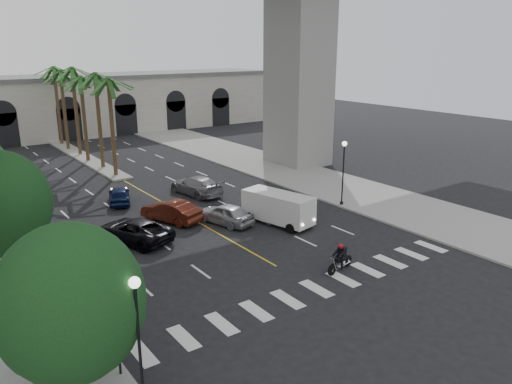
# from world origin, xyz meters

# --- Properties ---
(ground) EXTENTS (140.00, 140.00, 0.00)m
(ground) POSITION_xyz_m (0.00, 0.00, 0.00)
(ground) COLOR black
(ground) RESTS_ON ground
(sidewalk_right) EXTENTS (8.00, 100.00, 0.15)m
(sidewalk_right) POSITION_xyz_m (15.00, 15.00, 0.07)
(sidewalk_right) COLOR gray
(sidewalk_right) RESTS_ON ground
(median) EXTENTS (2.00, 24.00, 0.20)m
(median) POSITION_xyz_m (0.00, 38.00, 0.10)
(median) COLOR gray
(median) RESTS_ON ground
(pier_building) EXTENTS (71.00, 10.50, 8.50)m
(pier_building) POSITION_xyz_m (0.00, 55.00, 4.27)
(pier_building) COLOR beige
(pier_building) RESTS_ON ground
(palm_a) EXTENTS (3.20, 3.20, 10.30)m
(palm_a) POSITION_xyz_m (0.00, 28.00, 9.10)
(palm_a) COLOR #47331E
(palm_a) RESTS_ON ground
(palm_b) EXTENTS (3.20, 3.20, 10.60)m
(palm_b) POSITION_xyz_m (0.10, 32.00, 9.37)
(palm_b) COLOR #47331E
(palm_b) RESTS_ON ground
(palm_c) EXTENTS (3.20, 3.20, 10.10)m
(palm_c) POSITION_xyz_m (-0.20, 36.00, 8.91)
(palm_c) COLOR #47331E
(palm_c) RESTS_ON ground
(palm_d) EXTENTS (3.20, 3.20, 10.90)m
(palm_d) POSITION_xyz_m (0.15, 40.00, 9.65)
(palm_d) COLOR #47331E
(palm_d) RESTS_ON ground
(palm_e) EXTENTS (3.20, 3.20, 10.40)m
(palm_e) POSITION_xyz_m (-0.10, 44.00, 9.19)
(palm_e) COLOR #47331E
(palm_e) RESTS_ON ground
(palm_f) EXTENTS (3.20, 3.20, 10.70)m
(palm_f) POSITION_xyz_m (0.20, 48.00, 9.46)
(palm_f) COLOR #47331E
(palm_f) RESTS_ON ground
(street_tree_near) EXTENTS (5.20, 5.20, 6.89)m
(street_tree_near) POSITION_xyz_m (-13.00, -3.00, 4.02)
(street_tree_near) COLOR #382616
(street_tree_near) RESTS_ON ground
(street_tree_mid) EXTENTS (5.44, 5.44, 7.21)m
(street_tree_mid) POSITION_xyz_m (-13.00, 10.00, 4.21)
(street_tree_mid) COLOR #382616
(street_tree_mid) RESTS_ON ground
(lamp_post_left_near) EXTENTS (0.40, 0.40, 5.35)m
(lamp_post_left_near) POSITION_xyz_m (-11.40, -5.00, 3.22)
(lamp_post_left_near) COLOR black
(lamp_post_left_near) RESTS_ON ground
(lamp_post_left_far) EXTENTS (0.40, 0.40, 5.35)m
(lamp_post_left_far) POSITION_xyz_m (-11.40, 16.00, 3.22)
(lamp_post_left_far) COLOR black
(lamp_post_left_far) RESTS_ON ground
(lamp_post_right) EXTENTS (0.40, 0.40, 5.35)m
(lamp_post_right) POSITION_xyz_m (11.40, 8.00, 3.22)
(lamp_post_right) COLOR black
(lamp_post_right) RESTS_ON ground
(traffic_signal_near) EXTENTS (0.25, 0.18, 3.65)m
(traffic_signal_near) POSITION_xyz_m (-11.30, -2.50, 2.51)
(traffic_signal_near) COLOR black
(traffic_signal_near) RESTS_ON ground
(traffic_signal_far) EXTENTS (0.25, 0.18, 3.65)m
(traffic_signal_far) POSITION_xyz_m (-11.30, 1.50, 2.51)
(traffic_signal_far) COLOR black
(traffic_signal_far) RESTS_ON ground
(motorcycle_rider) EXTENTS (2.30, 0.73, 1.68)m
(motorcycle_rider) POSITION_xyz_m (2.69, -0.60, 0.76)
(motorcycle_rider) COLOR black
(motorcycle_rider) RESTS_ON ground
(car_a) EXTENTS (2.93, 4.81, 1.53)m
(car_a) POSITION_xyz_m (1.50, 9.96, 0.77)
(car_a) COLOR #9C9CA0
(car_a) RESTS_ON ground
(car_b) EXTENTS (3.27, 5.12, 1.59)m
(car_b) POSITION_xyz_m (-1.50, 12.74, 0.80)
(car_b) COLOR #551D11
(car_b) RESTS_ON ground
(car_c) EXTENTS (4.50, 6.15, 1.55)m
(car_c) POSITION_xyz_m (-5.30, 10.63, 0.78)
(car_c) COLOR black
(car_c) RESTS_ON ground
(car_d) EXTENTS (3.04, 5.91, 1.64)m
(car_d) POSITION_xyz_m (3.42, 17.77, 0.82)
(car_d) COLOR slate
(car_d) RESTS_ON ground
(car_e) EXTENTS (2.97, 4.44, 1.40)m
(car_e) POSITION_xyz_m (-2.98, 19.25, 0.70)
(car_e) COLOR #0E1A42
(car_e) RESTS_ON ground
(cargo_van) EXTENTS (3.19, 5.72, 2.30)m
(cargo_van) POSITION_xyz_m (4.63, 7.72, 1.28)
(cargo_van) COLOR silver
(cargo_van) RESTS_ON ground
(pedestrian_a) EXTENTS (0.64, 0.44, 1.69)m
(pedestrian_a) POSITION_xyz_m (-11.50, 6.07, 0.99)
(pedestrian_a) COLOR black
(pedestrian_a) RESTS_ON sidewalk_left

